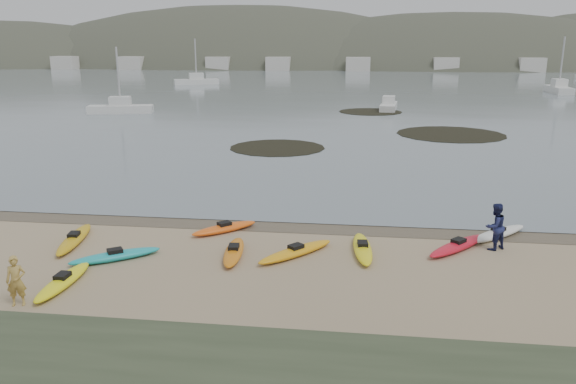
# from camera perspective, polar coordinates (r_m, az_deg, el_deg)

# --- Properties ---
(ground) EXTENTS (600.00, 600.00, 0.00)m
(ground) POSITION_cam_1_polar(r_m,az_deg,el_deg) (26.11, 0.00, -3.18)
(ground) COLOR tan
(ground) RESTS_ON ground
(wet_sand) EXTENTS (60.00, 60.00, 0.00)m
(wet_sand) POSITION_cam_1_polar(r_m,az_deg,el_deg) (25.82, -0.08, -3.38)
(wet_sand) COLOR brown
(wet_sand) RESTS_ON ground
(water) EXTENTS (1200.00, 1200.00, 0.00)m
(water) POSITION_cam_1_polar(r_m,az_deg,el_deg) (324.73, 6.92, 13.40)
(water) COLOR slate
(water) RESTS_ON ground
(kayaks) EXTENTS (20.01, 10.32, 0.34)m
(kayaks) POSITION_cam_1_polar(r_m,az_deg,el_deg) (22.63, -2.27, -5.64)
(kayaks) COLOR orange
(kayaks) RESTS_ON ground
(person_west) EXTENTS (0.70, 0.57, 1.66)m
(person_west) POSITION_cam_1_polar(r_m,az_deg,el_deg) (19.91, -25.89, -8.13)
(person_west) COLOR tan
(person_west) RESTS_ON ground
(person_east) EXTENTS (1.19, 1.13, 1.93)m
(person_east) POSITION_cam_1_polar(r_m,az_deg,el_deg) (24.07, 20.29, -3.31)
(person_east) COLOR navy
(person_east) RESTS_ON ground
(kelp_mats) EXTENTS (23.36, 32.60, 0.04)m
(kelp_mats) POSITION_cam_1_polar(r_m,az_deg,el_deg) (54.92, 9.72, 6.25)
(kelp_mats) COLOR black
(kelp_mats) RESTS_ON water
(moored_boats) EXTENTS (90.28, 78.20, 1.24)m
(moored_boats) POSITION_cam_1_polar(r_m,az_deg,el_deg) (100.60, 10.96, 10.37)
(moored_boats) COLOR silver
(moored_boats) RESTS_ON ground
(far_hills) EXTENTS (550.00, 135.00, 80.00)m
(far_hills) POSITION_cam_1_polar(r_m,az_deg,el_deg) (222.86, 16.77, 8.12)
(far_hills) COLOR #384235
(far_hills) RESTS_ON ground
(far_town) EXTENTS (199.00, 5.00, 4.00)m
(far_town) POSITION_cam_1_polar(r_m,az_deg,el_deg) (169.75, 8.45, 12.72)
(far_town) COLOR beige
(far_town) RESTS_ON ground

